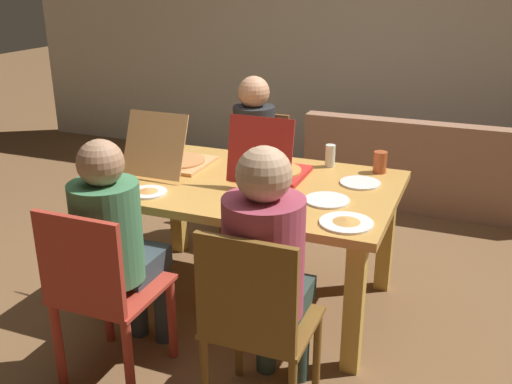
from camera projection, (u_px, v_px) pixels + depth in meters
ground_plane at (250, 298)px, 3.59m from camera, size 20.00×20.00×0.00m
back_wall at (362, 33)px, 5.61m from camera, size 7.55×0.12×2.67m
dining_table at (250, 199)px, 3.36m from camera, size 1.66×1.08×0.76m
chair_0 at (101, 292)px, 2.70m from camera, size 0.46×0.46×0.93m
person_0 at (116, 238)px, 2.75m from camera, size 0.32×0.52×1.21m
chair_1 at (258, 165)px, 4.43m from camera, size 0.42×0.46×0.89m
person_1 at (251, 145)px, 4.22m from camera, size 0.30×0.50×1.20m
chair_2 at (255, 320)px, 2.42m from camera, size 0.45×0.42×0.95m
person_2 at (267, 260)px, 2.46m from camera, size 0.34×0.49×1.26m
pizza_box_0 at (174, 159)px, 3.56m from camera, size 0.38×0.53×0.37m
pizza_box_1 at (271, 169)px, 3.38m from camera, size 0.37×0.45×0.40m
plate_0 at (148, 192)px, 3.15m from camera, size 0.21×0.21×0.03m
plate_1 at (360, 183)px, 3.29m from camera, size 0.23×0.23×0.01m
plate_2 at (327, 200)px, 3.04m from camera, size 0.24×0.24×0.01m
plate_3 at (346, 222)px, 2.77m from camera, size 0.26×0.26×0.03m
drinking_glass_0 at (380, 162)px, 3.46m from camera, size 0.08×0.08×0.13m
drinking_glass_1 at (330, 156)px, 3.56m from camera, size 0.06×0.06×0.14m
couch at (432, 170)px, 5.06m from camera, size 2.08×0.90×0.77m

